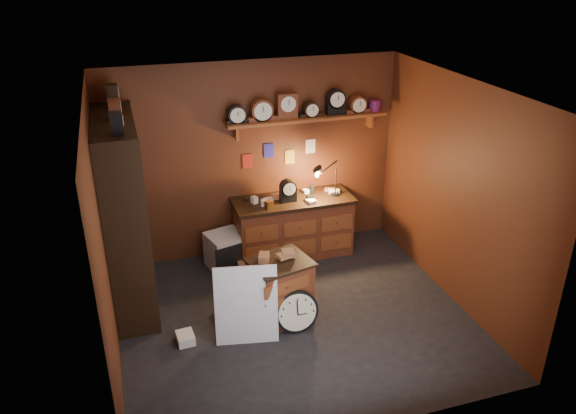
{
  "coord_description": "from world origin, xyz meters",
  "views": [
    {
      "loc": [
        -1.71,
        -5.19,
        3.99
      ],
      "look_at": [
        0.03,
        0.35,
        1.29
      ],
      "focal_mm": 35.0,
      "sensor_mm": 36.0,
      "label": 1
    }
  ],
  "objects_px": {
    "workbench": "(293,224)",
    "shelving_unit": "(121,208)",
    "big_round_clock": "(297,312)",
    "low_cabinet": "(280,287)"
  },
  "relations": [
    {
      "from": "shelving_unit",
      "to": "big_round_clock",
      "type": "xyz_separation_m",
      "value": [
        1.74,
        -1.2,
        -1.01
      ]
    },
    {
      "from": "shelving_unit",
      "to": "big_round_clock",
      "type": "bearing_deg",
      "value": -34.51
    },
    {
      "from": "shelving_unit",
      "to": "workbench",
      "type": "xyz_separation_m",
      "value": [
        2.25,
        0.49,
        -0.78
      ]
    },
    {
      "from": "workbench",
      "to": "low_cabinet",
      "type": "height_order",
      "value": "workbench"
    },
    {
      "from": "workbench",
      "to": "low_cabinet",
      "type": "xyz_separation_m",
      "value": [
        -0.61,
        -1.4,
        -0.06
      ]
    },
    {
      "from": "workbench",
      "to": "shelving_unit",
      "type": "bearing_deg",
      "value": -167.59
    },
    {
      "from": "shelving_unit",
      "to": "low_cabinet",
      "type": "relative_size",
      "value": 3.03
    },
    {
      "from": "shelving_unit",
      "to": "low_cabinet",
      "type": "distance_m",
      "value": 2.05
    },
    {
      "from": "low_cabinet",
      "to": "workbench",
      "type": "bearing_deg",
      "value": 52.57
    },
    {
      "from": "shelving_unit",
      "to": "low_cabinet",
      "type": "xyz_separation_m",
      "value": [
        1.64,
        -0.91,
        -0.84
      ]
    }
  ]
}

